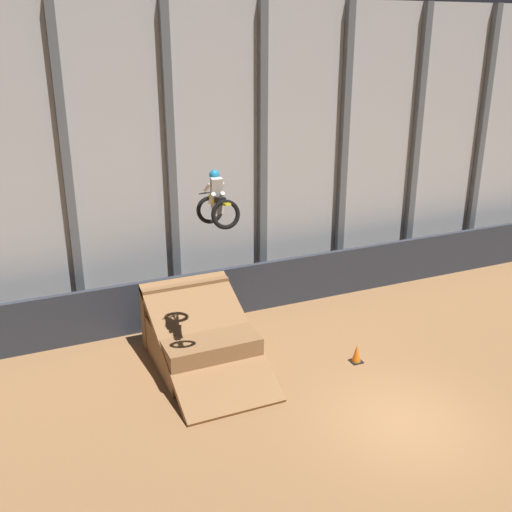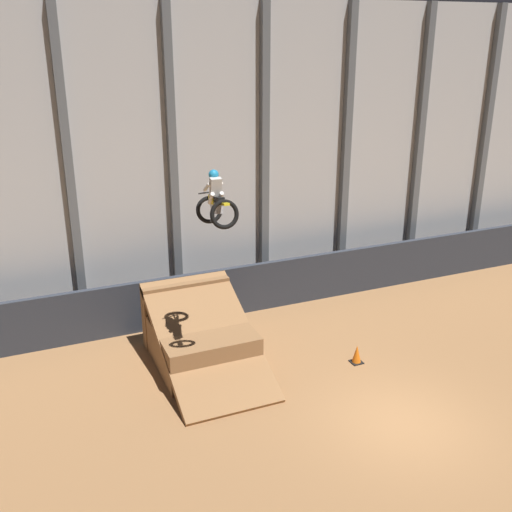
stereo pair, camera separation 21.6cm
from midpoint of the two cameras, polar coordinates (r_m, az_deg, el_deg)
ground_plane at (r=16.59m, az=13.52°, el=-15.13°), size 60.00×60.00×0.00m
arena_back_wall at (r=21.85m, az=0.15°, el=9.38°), size 32.00×0.40×10.65m
lower_barrier at (r=21.98m, az=1.56°, el=-2.65°), size 31.36×0.20×1.79m
dirt_ramp at (r=18.64m, az=-5.80°, el=-7.64°), size 2.84×4.81×2.27m
rider_bike_solo at (r=15.16m, az=-4.15°, el=5.04°), size 0.82×1.75×1.57m
traffic_cone_near_ramp at (r=18.84m, az=9.23°, el=-9.17°), size 0.36×0.36×0.58m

